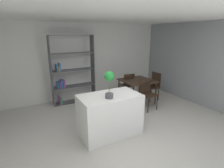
{
  "coord_description": "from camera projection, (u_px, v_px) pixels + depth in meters",
  "views": [
    {
      "loc": [
        -1.81,
        -2.79,
        2.21
      ],
      "look_at": [
        -0.02,
        0.48,
        1.13
      ],
      "focal_mm": 27.76,
      "sensor_mm": 36.0,
      "label": 1
    }
  ],
  "objects": [
    {
      "name": "dining_chair_window_side",
      "position": [
        154.0,
        84.0,
        5.98
      ],
      "size": [
        0.44,
        0.43,
        0.95
      ],
      "rotation": [
        0.0,
        0.0,
        -1.56
      ],
      "color": "black",
      "rests_on": "ground_plane"
    },
    {
      "name": "ceiling_slab",
      "position": [
        126.0,
        10.0,
        3.07
      ],
      "size": [
        6.49,
        6.1,
        0.06
      ],
      "color": "white",
      "rests_on": "ground_plane"
    },
    {
      "name": "back_partition",
      "position": [
        77.0,
        62.0,
        5.99
      ],
      "size": [
        6.49,
        0.06,
        2.59
      ],
      "primitive_type": "cube",
      "color": "silver",
      "rests_on": "ground_plane"
    },
    {
      "name": "potted_plant_on_island",
      "position": [
        109.0,
        81.0,
        3.51
      ],
      "size": [
        0.2,
        0.2,
        0.57
      ],
      "color": "#4C4C51",
      "rests_on": "kitchen_island"
    },
    {
      "name": "dining_chair_near",
      "position": [
        147.0,
        91.0,
        5.22
      ],
      "size": [
        0.47,
        0.44,
        0.91
      ],
      "rotation": [
        0.0,
        0.0,
        0.09
      ],
      "color": "black",
      "rests_on": "ground_plane"
    },
    {
      "name": "kitchen_island",
      "position": [
        110.0,
        115.0,
        3.9
      ],
      "size": [
        1.34,
        0.77,
        0.93
      ],
      "primitive_type": "cube",
      "color": "white",
      "rests_on": "ground_plane"
    },
    {
      "name": "dining_chair_far",
      "position": [
        128.0,
        84.0,
        6.08
      ],
      "size": [
        0.46,
        0.48,
        0.9
      ],
      "rotation": [
        0.0,
        0.0,
        2.99
      ],
      "color": "black",
      "rests_on": "ground_plane"
    },
    {
      "name": "right_partition_gray",
      "position": [
        220.0,
        68.0,
        4.92
      ],
      "size": [
        0.06,
        6.1,
        2.59
      ],
      "primitive_type": "cube",
      "color": "gray",
      "rests_on": "ground_plane"
    },
    {
      "name": "dining_table",
      "position": [
        137.0,
        82.0,
        5.61
      ],
      "size": [
        0.98,
        0.97,
        0.78
      ],
      "color": "black",
      "rests_on": "ground_plane"
    },
    {
      "name": "ground_plane",
      "position": [
        123.0,
        139.0,
        3.8
      ],
      "size": [
        8.91,
        8.91,
        0.0
      ],
      "primitive_type": "plane",
      "color": "beige"
    },
    {
      "name": "open_bookshelf",
      "position": [
        70.0,
        73.0,
        5.6
      ],
      "size": [
        1.4,
        0.32,
        2.2
      ],
      "color": "#4C4C51",
      "rests_on": "ground_plane"
    }
  ]
}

